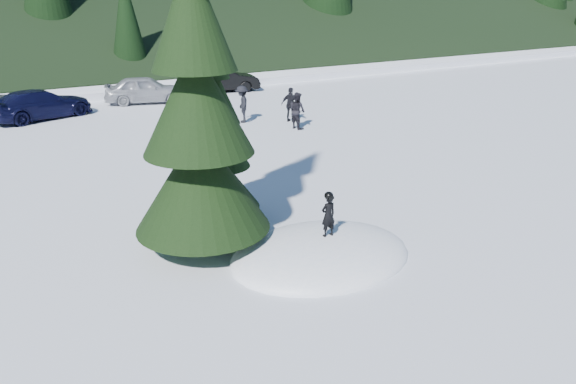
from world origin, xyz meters
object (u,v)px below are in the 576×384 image
adult_0 (297,111)px  adult_1 (291,105)px  car_3 (41,104)px  car_4 (146,89)px  adult_2 (242,104)px  child_skier (328,216)px  spruce_short (216,146)px  car_5 (223,80)px  spruce_tall (197,114)px

adult_0 → adult_1: 1.34m
car_3 → car_4: (5.45, 1.24, 0.03)m
adult_2 → car_3: adult_2 is taller
child_skier → adult_1: adult_1 is taller
adult_1 → car_4: (-4.55, 7.77, -0.07)m
spruce_short → car_5: 19.82m
child_skier → car_3: size_ratio=0.21×
adult_1 → child_skier: bearing=113.1°
adult_1 → car_4: 9.00m
car_3 → car_5: 10.73m
spruce_short → adult_0: spruce_short is taller
spruce_tall → car_4: size_ratio=2.00×
spruce_short → car_3: bearing=98.6°
spruce_tall → adult_2: size_ratio=5.05×
adult_2 → car_5: size_ratio=0.40×
adult_0 → adult_2: (-1.60, 2.30, 0.04)m
adult_1 → adult_2: bearing=23.0°
spruce_short → car_3: size_ratio=1.12×
spruce_short → adult_2: size_ratio=3.15×
adult_0 → spruce_short: bearing=128.9°
child_skier → adult_0: bearing=-118.6°
spruce_tall → adult_0: bearing=48.5°
spruce_short → car_4: 17.27m
child_skier → adult_1: 13.82m
spruce_short → car_3: spruce_short is taller
car_3 → spruce_tall: bearing=165.8°
spruce_short → child_skier: spruce_short is taller
child_skier → adult_2: adult_2 is taller
adult_2 → car_5: (2.49, 7.85, -0.14)m
spruce_tall → adult_2: (6.61, 11.59, -2.47)m
car_5 → adult_1: bearing=-170.5°
spruce_tall → child_skier: size_ratio=8.34×
adult_0 → car_3: size_ratio=0.34×
car_5 → child_skier: bearing=175.0°
adult_0 → car_4: bearing=15.8°
child_skier → spruce_tall: bearing=-37.4°
spruce_tall → adult_1: size_ratio=5.37×
car_4 → adult_1: bearing=-132.8°
spruce_tall → spruce_short: (1.00, 1.40, -1.22)m
adult_0 → car_3: bearing=42.1°
adult_0 → car_3: adult_0 is taller
spruce_short → spruce_tall: bearing=-125.5°
adult_2 → child_skier: bearing=3.2°
child_skier → car_5: child_skier is taller
spruce_short → adult_0: (7.21, 7.89, -1.29)m
adult_1 → car_4: size_ratio=0.37×
spruce_tall → child_skier: bearing=-36.4°
child_skier → adult_2: 14.01m
adult_1 → car_3: 11.95m
car_3 → car_5: bearing=-96.2°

